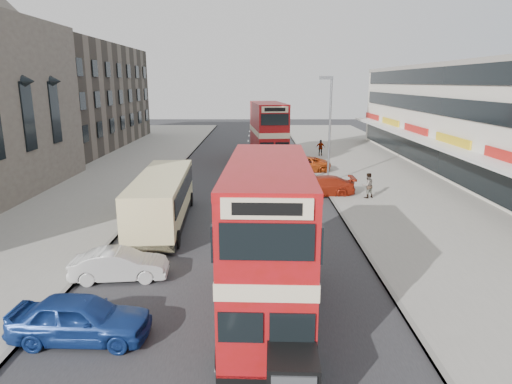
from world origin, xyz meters
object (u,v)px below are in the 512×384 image
(car_left_near, at_px, (81,318))
(pedestrian_far, at_px, (320,148))
(street_lamp, at_px, (329,122))
(coach, at_px, (162,198))
(bus_second, at_px, (268,132))
(car_left_front, at_px, (120,265))
(bus_main, at_px, (268,241))
(pedestrian_near, at_px, (368,185))
(car_right_a, at_px, (320,186))
(car_right_b, at_px, (301,165))
(cyclist, at_px, (301,175))

(car_left_near, height_order, pedestrian_far, pedestrian_far)
(street_lamp, distance_m, coach, 14.95)
(bus_second, distance_m, car_left_front, 27.93)
(street_lamp, relative_size, car_left_near, 1.92)
(bus_main, xyz_separation_m, pedestrian_near, (7.05, 15.28, -1.68))
(car_left_near, relative_size, car_right_a, 0.90)
(street_lamp, bearing_deg, bus_second, 113.21)
(bus_main, xyz_separation_m, coach, (-5.56, 9.96, -1.16))
(pedestrian_far, bearing_deg, street_lamp, -91.69)
(bus_second, relative_size, car_right_a, 2.16)
(coach, bearing_deg, bus_second, 69.14)
(pedestrian_far, bearing_deg, car_right_b, -104.76)
(pedestrian_near, bearing_deg, bus_second, -90.20)
(bus_main, bearing_deg, car_left_front, -24.23)
(coach, distance_m, cyclist, 13.49)
(pedestrian_near, bearing_deg, street_lamp, -90.32)
(street_lamp, distance_m, bus_second, 10.98)
(car_left_near, xyz_separation_m, car_left_front, (-0.10, 4.30, -0.10))
(bus_main, xyz_separation_m, car_left_near, (-5.74, -1.42, -1.96))
(bus_second, bearing_deg, pedestrian_far, -156.98)
(bus_main, xyz_separation_m, car_right_a, (4.07, 16.45, -2.00))
(car_left_front, relative_size, car_right_a, 0.80)
(pedestrian_near, bearing_deg, pedestrian_far, -111.16)
(coach, distance_m, car_right_a, 11.64)
(coach, height_order, car_right_b, coach)
(street_lamp, relative_size, car_right_a, 1.72)
(coach, xyz_separation_m, cyclist, (8.62, 10.34, -0.86))
(bus_second, height_order, car_left_front, bus_second)
(street_lamp, xyz_separation_m, car_left_near, (-10.80, -21.38, -4.06))
(street_lamp, height_order, bus_second, street_lamp)
(street_lamp, xyz_separation_m, pedestrian_far, (1.31, 13.03, -3.81))
(bus_second, relative_size, coach, 1.03)
(coach, bearing_deg, car_right_b, 55.03)
(car_left_front, bearing_deg, car_right_a, -41.63)
(car_right_a, xyz_separation_m, pedestrian_near, (2.99, -1.17, 0.32))
(car_right_a, height_order, car_right_b, car_right_b)
(car_left_front, height_order, car_right_b, car_right_b)
(car_left_front, distance_m, cyclist, 19.57)
(pedestrian_near, distance_m, pedestrian_far, 17.73)
(car_right_a, bearing_deg, car_left_front, -36.15)
(street_lamp, relative_size, pedestrian_near, 4.77)
(pedestrian_near, bearing_deg, bus_main, 41.86)
(bus_second, bearing_deg, bus_main, 82.55)
(pedestrian_near, relative_size, pedestrian_far, 1.03)
(street_lamp, xyz_separation_m, bus_second, (-4.26, 9.94, -1.85))
(coach, height_order, cyclist, coach)
(street_lamp, relative_size, coach, 0.82)
(bus_main, relative_size, car_left_near, 2.21)
(bus_second, bearing_deg, coach, 66.42)
(car_right_a, distance_m, pedestrian_near, 3.22)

